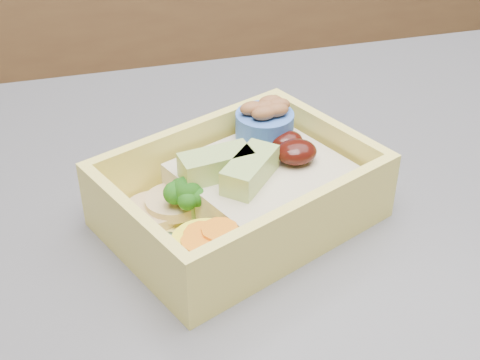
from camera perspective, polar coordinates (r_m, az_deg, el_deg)
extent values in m
cube|color=brown|center=(1.72, -4.12, 8.12)|extent=(3.20, 0.60, 0.90)
cube|color=#FCE968|center=(0.47, 0.00, -3.04)|extent=(0.21, 0.19, 0.01)
cube|color=#FCE968|center=(0.50, -4.30, 2.60)|extent=(0.17, 0.08, 0.04)
cube|color=#FCE968|center=(0.42, 5.09, -4.17)|extent=(0.17, 0.08, 0.04)
cube|color=#FCE968|center=(0.51, 7.51, 2.93)|extent=(0.05, 0.11, 0.04)
cube|color=#FCE968|center=(0.42, -9.06, -4.62)|extent=(0.05, 0.11, 0.04)
cube|color=tan|center=(0.48, 2.05, -0.35)|extent=(0.14, 0.13, 0.03)
ellipsoid|color=black|center=(0.47, 4.83, 2.40)|extent=(0.04, 0.03, 0.02)
ellipsoid|color=black|center=(0.49, 4.01, 3.38)|extent=(0.03, 0.03, 0.01)
cube|color=#A3C466|center=(0.45, 0.86, 0.88)|extent=(0.05, 0.05, 0.02)
cube|color=#A3C466|center=(0.46, -2.05, 1.35)|extent=(0.05, 0.03, 0.02)
cylinder|color=#80A95B|center=(0.46, -4.44, -2.68)|extent=(0.01, 0.01, 0.02)
sphere|color=#1E5D15|center=(0.45, -4.54, -0.88)|extent=(0.02, 0.02, 0.02)
sphere|color=#1E5D15|center=(0.46, -4.00, -0.50)|extent=(0.02, 0.02, 0.02)
sphere|color=#1E5D15|center=(0.45, -5.60, -1.11)|extent=(0.02, 0.02, 0.02)
sphere|color=#1E5D15|center=(0.45, -3.71, -1.45)|extent=(0.01, 0.01, 0.01)
sphere|color=#1E5D15|center=(0.45, -4.50, -1.72)|extent=(0.01, 0.01, 0.01)
sphere|color=#1E5D15|center=(0.46, -5.16, -0.67)|extent=(0.01, 0.01, 0.01)
cylinder|color=yellow|center=(0.42, -2.95, -6.11)|extent=(0.04, 0.04, 0.02)
cylinder|color=orange|center=(0.42, -3.24, -4.67)|extent=(0.02, 0.02, 0.00)
cylinder|color=orange|center=(0.41, -3.46, -5.31)|extent=(0.02, 0.02, 0.00)
cylinder|color=orange|center=(0.41, -1.73, -4.36)|extent=(0.02, 0.02, 0.00)
cylinder|color=tan|center=(0.47, -7.48, -2.68)|extent=(0.04, 0.04, 0.01)
cylinder|color=tan|center=(0.47, -5.71, -1.91)|extent=(0.04, 0.04, 0.01)
ellipsoid|color=silver|center=(0.48, -4.88, -0.33)|extent=(0.02, 0.02, 0.02)
ellipsoid|color=silver|center=(0.43, -6.21, -5.64)|extent=(0.02, 0.02, 0.02)
cylinder|color=#3B69C9|center=(0.50, 2.11, 4.70)|extent=(0.04, 0.04, 0.02)
ellipsoid|color=brown|center=(0.49, 2.14, 6.20)|extent=(0.02, 0.02, 0.01)
ellipsoid|color=brown|center=(0.50, 2.63, 6.67)|extent=(0.02, 0.02, 0.01)
ellipsoid|color=brown|center=(0.49, 1.06, 6.15)|extent=(0.02, 0.02, 0.01)
ellipsoid|color=brown|center=(0.49, 3.10, 5.99)|extent=(0.02, 0.02, 0.01)
ellipsoid|color=brown|center=(0.48, 2.06, 5.73)|extent=(0.02, 0.02, 0.01)
ellipsoid|color=brown|center=(0.50, 3.24, 6.41)|extent=(0.02, 0.02, 0.01)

